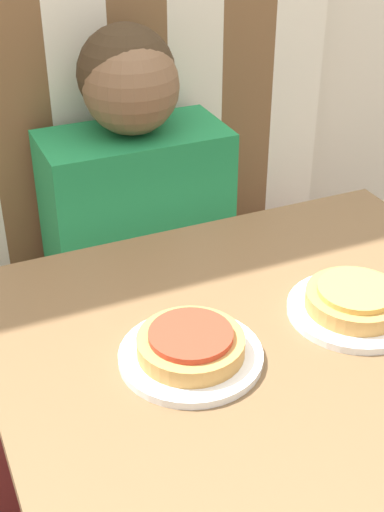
% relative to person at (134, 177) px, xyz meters
% --- Properties ---
extents(booth_seat, '(1.08, 0.46, 0.44)m').
position_rel_person_xyz_m(booth_seat, '(0.00, -0.00, -0.53)').
color(booth_seat, '#5B1919').
rests_on(booth_seat, ground_plane).
extents(booth_backrest, '(1.08, 0.09, 0.74)m').
position_rel_person_xyz_m(booth_backrest, '(0.00, 0.18, 0.06)').
color(booth_backrest, brown).
rests_on(booth_backrest, booth_seat).
extents(dining_table, '(0.81, 0.70, 0.76)m').
position_rel_person_xyz_m(dining_table, '(0.00, -0.61, -0.11)').
color(dining_table, brown).
rests_on(dining_table, ground_plane).
extents(person, '(0.39, 0.22, 0.62)m').
position_rel_person_xyz_m(person, '(0.00, 0.00, 0.00)').
color(person, '#1E8447').
rests_on(person, booth_seat).
extents(plate_left, '(0.20, 0.20, 0.01)m').
position_rel_person_xyz_m(plate_left, '(-0.13, -0.61, 0.02)').
color(plate_left, white).
rests_on(plate_left, dining_table).
extents(plate_right, '(0.20, 0.20, 0.01)m').
position_rel_person_xyz_m(plate_right, '(0.13, -0.61, 0.02)').
color(plate_right, white).
rests_on(plate_right, dining_table).
extents(pizza_left, '(0.15, 0.15, 0.04)m').
position_rel_person_xyz_m(pizza_left, '(-0.13, -0.61, 0.04)').
color(pizza_left, '#C68E47').
rests_on(pizza_left, plate_left).
extents(pizza_right, '(0.15, 0.15, 0.04)m').
position_rel_person_xyz_m(pizza_right, '(0.13, -0.61, 0.04)').
color(pizza_right, '#C68E47').
rests_on(pizza_right, plate_right).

